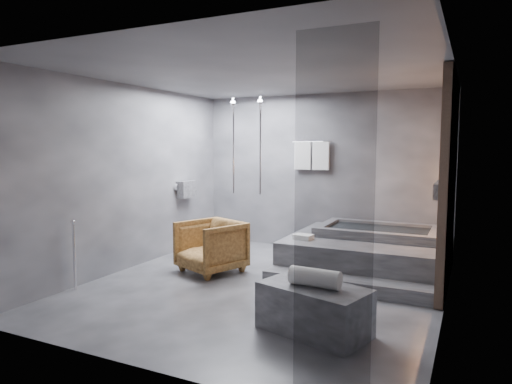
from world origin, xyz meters
The scene contains 7 objects.
room centered at (0.40, 0.24, 1.73)m, with size 5.00×5.04×2.82m.
tub_deck centered at (1.05, 1.45, 0.25)m, with size 2.20×2.00×0.50m, color #363638.
tub_step centered at (1.05, 0.27, 0.09)m, with size 2.20×0.36×0.18m, color #363638.
concrete_bench centered at (1.10, -1.15, 0.24)m, with size 1.07×0.59×0.48m, color #37373A.
driftwood_chair centered at (-1.00, 0.32, 0.39)m, with size 0.82×0.85×0.77m, color #4D2F13.
rolled_towel centered at (1.11, -1.18, 0.57)m, with size 0.19×0.19×0.51m, color white.
deck_towel centered at (0.25, 0.88, 0.54)m, with size 0.27×0.20×0.07m, color white.
Camera 1 is at (2.50, -5.41, 1.88)m, focal length 32.00 mm.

